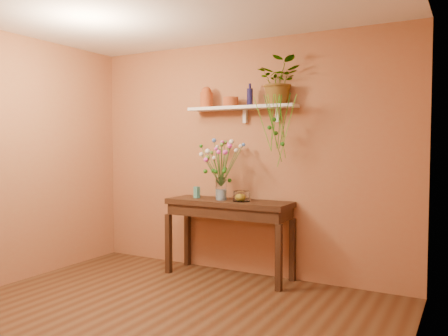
# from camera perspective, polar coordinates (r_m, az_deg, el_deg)

# --- Properties ---
(room) EXTENTS (4.04, 4.04, 2.70)m
(room) POSITION_cam_1_polar(r_m,az_deg,el_deg) (3.62, -11.89, 0.46)
(room) COLOR #4F331D
(room) RESTS_ON ground
(sideboard) EXTENTS (1.44, 0.46, 0.88)m
(sideboard) POSITION_cam_1_polar(r_m,az_deg,el_deg) (5.15, 0.59, -5.46)
(sideboard) COLOR #331D14
(sideboard) RESTS_ON ground
(wall_shelf) EXTENTS (1.30, 0.24, 0.19)m
(wall_shelf) POSITION_cam_1_polar(r_m,az_deg,el_deg) (5.17, 2.34, 7.53)
(wall_shelf) COLOR white
(wall_shelf) RESTS_ON room
(terracotta_jug) EXTENTS (0.18, 0.18, 0.24)m
(terracotta_jug) POSITION_cam_1_polar(r_m,az_deg,el_deg) (5.39, -2.22, 8.83)
(terracotta_jug) COLOR #AD501E
(terracotta_jug) RESTS_ON wall_shelf
(terracotta_pot) EXTENTS (0.20, 0.20, 0.10)m
(terracotta_pot) POSITION_cam_1_polar(r_m,az_deg,el_deg) (5.21, 0.86, 8.32)
(terracotta_pot) COLOR #AD501E
(terracotta_pot) RESTS_ON wall_shelf
(blue_bottle) EXTENTS (0.09, 0.09, 0.25)m
(blue_bottle) POSITION_cam_1_polar(r_m,az_deg,el_deg) (5.14, 3.27, 8.94)
(blue_bottle) COLOR #161440
(blue_bottle) RESTS_ON wall_shelf
(spider_plant) EXTENTS (0.53, 0.48, 0.50)m
(spider_plant) POSITION_cam_1_polar(r_m,az_deg,el_deg) (5.04, 6.98, 10.76)
(spider_plant) COLOR #1F6213
(spider_plant) RESTS_ON wall_shelf
(plant_fronds) EXTENTS (0.49, 0.34, 0.75)m
(plant_fronds) POSITION_cam_1_polar(r_m,az_deg,el_deg) (4.83, 6.57, 5.12)
(plant_fronds) COLOR #1F6213
(plant_fronds) RESTS_ON wall_shelf
(glass_vase) EXTENTS (0.12, 0.12, 0.26)m
(glass_vase) POSITION_cam_1_polar(r_m,az_deg,el_deg) (5.14, -0.37, -2.82)
(glass_vase) COLOR white
(glass_vase) RESTS_ON sideboard
(bouquet) EXTENTS (0.54, 0.45, 0.54)m
(bouquet) POSITION_cam_1_polar(r_m,az_deg,el_deg) (5.11, -0.57, 1.53)
(bouquet) COLOR #386B28
(bouquet) RESTS_ON glass_vase
(glass_bowl) EXTENTS (0.19, 0.19, 0.11)m
(glass_bowl) POSITION_cam_1_polar(r_m,az_deg,el_deg) (5.02, 2.22, -3.62)
(glass_bowl) COLOR white
(glass_bowl) RESTS_ON sideboard
(lemon) EXTENTS (0.08, 0.08, 0.08)m
(lemon) POSITION_cam_1_polar(r_m,az_deg,el_deg) (5.03, 2.12, -3.67)
(lemon) COLOR gold
(lemon) RESTS_ON glass_bowl
(carton) EXTENTS (0.08, 0.07, 0.13)m
(carton) POSITION_cam_1_polar(r_m,az_deg,el_deg) (5.34, -3.44, -3.07)
(carton) COLOR teal
(carton) RESTS_ON sideboard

